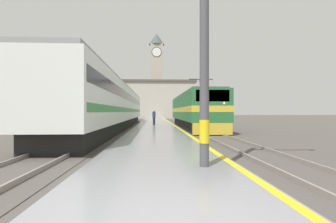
{
  "coord_description": "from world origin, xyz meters",
  "views": [
    {
      "loc": [
        -0.22,
        -3.38,
        1.67
      ],
      "look_at": [
        1.05,
        20.13,
        1.69
      ],
      "focal_mm": 28.0,
      "sensor_mm": 36.0,
      "label": 1
    }
  ],
  "objects_px": {
    "locomotive_train": "(193,111)",
    "clock_tower": "(157,73)",
    "passenger_train": "(116,106)",
    "person_on_platform": "(154,117)"
  },
  "relations": [
    {
      "from": "locomotive_train",
      "to": "clock_tower",
      "type": "height_order",
      "value": "clock_tower"
    },
    {
      "from": "passenger_train",
      "to": "clock_tower",
      "type": "xyz_separation_m",
      "value": [
        4.6,
        48.25,
        10.52
      ]
    },
    {
      "from": "passenger_train",
      "to": "person_on_platform",
      "type": "height_order",
      "value": "passenger_train"
    },
    {
      "from": "locomotive_train",
      "to": "clock_tower",
      "type": "xyz_separation_m",
      "value": [
        -3.23,
        48.36,
        10.97
      ]
    },
    {
      "from": "person_on_platform",
      "to": "clock_tower",
      "type": "relative_size",
      "value": 0.07
    },
    {
      "from": "person_on_platform",
      "to": "locomotive_train",
      "type": "bearing_deg",
      "value": -22.4
    },
    {
      "from": "person_on_platform",
      "to": "clock_tower",
      "type": "height_order",
      "value": "clock_tower"
    },
    {
      "from": "passenger_train",
      "to": "person_on_platform",
      "type": "relative_size",
      "value": 21.77
    },
    {
      "from": "locomotive_train",
      "to": "person_on_platform",
      "type": "height_order",
      "value": "locomotive_train"
    },
    {
      "from": "clock_tower",
      "to": "person_on_platform",
      "type": "bearing_deg",
      "value": -90.94
    }
  ]
}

